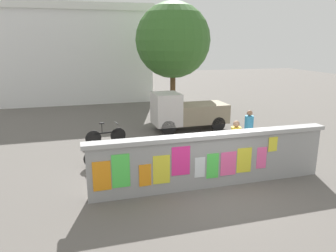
{
  "coord_description": "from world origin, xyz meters",
  "views": [
    {
      "loc": [
        -3.73,
        -8.25,
        4.18
      ],
      "look_at": [
        -0.49,
        2.98,
        1.14
      ],
      "focal_mm": 34.71,
      "sensor_mm": 36.0,
      "label": 1
    }
  ],
  "objects_px": {
    "bicycle_near": "(186,154)",
    "person_walking": "(249,126)",
    "tree_roadside": "(173,40)",
    "bicycle_far": "(106,136)",
    "motorcycle": "(112,151)",
    "auto_rickshaw_truck": "(186,112)",
    "person_bystander": "(236,139)"
  },
  "relations": [
    {
      "from": "tree_roadside",
      "to": "person_bystander",
      "type": "bearing_deg",
      "value": -93.04
    },
    {
      "from": "auto_rickshaw_truck",
      "to": "bicycle_far",
      "type": "distance_m",
      "value": 4.21
    },
    {
      "from": "person_walking",
      "to": "person_bystander",
      "type": "distance_m",
      "value": 1.9
    },
    {
      "from": "auto_rickshaw_truck",
      "to": "motorcycle",
      "type": "bearing_deg",
      "value": -138.11
    },
    {
      "from": "auto_rickshaw_truck",
      "to": "person_bystander",
      "type": "height_order",
      "value": "auto_rickshaw_truck"
    },
    {
      "from": "motorcycle",
      "to": "tree_roadside",
      "type": "xyz_separation_m",
      "value": [
        4.51,
        7.47,
        3.79
      ]
    },
    {
      "from": "bicycle_near",
      "to": "person_walking",
      "type": "distance_m",
      "value": 3.0
    },
    {
      "from": "auto_rickshaw_truck",
      "to": "tree_roadside",
      "type": "relative_size",
      "value": 0.56
    },
    {
      "from": "bicycle_far",
      "to": "person_walking",
      "type": "height_order",
      "value": "person_walking"
    },
    {
      "from": "auto_rickshaw_truck",
      "to": "motorcycle",
      "type": "relative_size",
      "value": 1.93
    },
    {
      "from": "person_walking",
      "to": "tree_roadside",
      "type": "distance_m",
      "value": 8.22
    },
    {
      "from": "person_bystander",
      "to": "motorcycle",
      "type": "bearing_deg",
      "value": 160.69
    },
    {
      "from": "motorcycle",
      "to": "bicycle_far",
      "type": "bearing_deg",
      "value": 89.37
    },
    {
      "from": "auto_rickshaw_truck",
      "to": "person_walking",
      "type": "distance_m",
      "value": 3.85
    },
    {
      "from": "motorcycle",
      "to": "bicycle_near",
      "type": "xyz_separation_m",
      "value": [
        2.5,
        -0.76,
        -0.1
      ]
    },
    {
      "from": "bicycle_near",
      "to": "person_walking",
      "type": "relative_size",
      "value": 1.03
    },
    {
      "from": "auto_rickshaw_truck",
      "to": "bicycle_near",
      "type": "xyz_separation_m",
      "value": [
        -1.5,
        -4.34,
        -0.54
      ]
    },
    {
      "from": "auto_rickshaw_truck",
      "to": "person_bystander",
      "type": "xyz_separation_m",
      "value": [
        0.04,
        -5.0,
        0.09
      ]
    },
    {
      "from": "bicycle_far",
      "to": "person_walking",
      "type": "distance_m",
      "value": 5.83
    },
    {
      "from": "motorcycle",
      "to": "bicycle_far",
      "type": "relative_size",
      "value": 1.11
    },
    {
      "from": "bicycle_far",
      "to": "person_walking",
      "type": "xyz_separation_m",
      "value": [
        5.31,
        -2.31,
        0.62
      ]
    },
    {
      "from": "auto_rickshaw_truck",
      "to": "person_bystander",
      "type": "distance_m",
      "value": 5.0
    },
    {
      "from": "motorcycle",
      "to": "person_bystander",
      "type": "xyz_separation_m",
      "value": [
        4.04,
        -1.42,
        0.52
      ]
    },
    {
      "from": "person_bystander",
      "to": "tree_roadside",
      "type": "xyz_separation_m",
      "value": [
        0.47,
        8.89,
        3.26
      ]
    },
    {
      "from": "bicycle_far",
      "to": "bicycle_near",
      "type": "bearing_deg",
      "value": -50.94
    },
    {
      "from": "motorcycle",
      "to": "person_walking",
      "type": "distance_m",
      "value": 5.37
    },
    {
      "from": "tree_roadside",
      "to": "person_walking",
      "type": "bearing_deg",
      "value": -83.71
    },
    {
      "from": "person_bystander",
      "to": "tree_roadside",
      "type": "relative_size",
      "value": 0.25
    },
    {
      "from": "motorcycle",
      "to": "bicycle_far",
      "type": "xyz_separation_m",
      "value": [
        0.03,
        2.29,
        -0.1
      ]
    },
    {
      "from": "person_bystander",
      "to": "auto_rickshaw_truck",
      "type": "bearing_deg",
      "value": 90.52
    },
    {
      "from": "tree_roadside",
      "to": "bicycle_near",
      "type": "bearing_deg",
      "value": -103.78
    },
    {
      "from": "tree_roadside",
      "to": "bicycle_far",
      "type": "bearing_deg",
      "value": -130.9
    }
  ]
}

